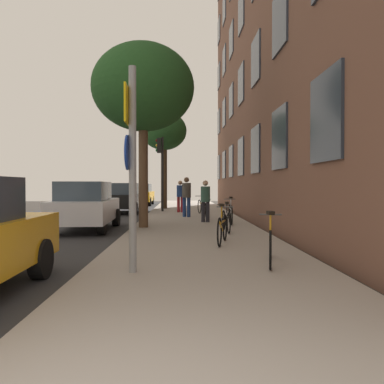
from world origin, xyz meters
The scene contains 19 objects.
ground_plane centered at (-2.40, 15.00, 0.00)m, with size 41.80×41.80×0.00m, color #332D28.
road_asphalt centered at (-4.50, 15.00, 0.01)m, with size 7.00×38.00×0.01m, color #2D2D30.
sidewalk centered at (1.10, 15.00, 0.06)m, with size 4.20×38.00×0.12m, color #9E9389.
sign_post centered at (-0.16, 4.36, 1.96)m, with size 0.15×0.60×3.29m.
traffic_light centered at (-0.45, 19.25, 2.84)m, with size 0.43×0.24×3.98m.
tree_near centered at (-0.61, 11.17, 4.72)m, with size 3.38×3.38×6.07m.
tree_far centered at (-0.39, 21.87, 4.72)m, with size 2.73×2.73×5.84m.
bicycle_0 centered at (2.23, 4.99, 0.49)m, with size 0.54×1.71×0.94m.
bicycle_1 centered at (1.62, 7.39, 0.50)m, with size 0.54×1.67×0.96m.
bicycle_2 centered at (1.99, 9.79, 0.47)m, with size 0.42×1.62×0.91m.
bicycle_3 centered at (2.43, 12.19, 0.51)m, with size 0.42×1.72×0.99m.
bicycle_4 centered at (1.73, 14.59, 0.47)m, with size 0.42×1.69×0.90m.
bicycle_5 centered at (1.64, 16.99, 0.50)m, with size 0.46×1.63×0.98m.
pedestrian_0 centered at (1.57, 12.95, 1.02)m, with size 0.50×0.50×1.58m.
pedestrian_1 centered at (0.88, 15.47, 1.12)m, with size 0.55×0.55×1.75m.
pedestrian_2 centered at (0.60, 18.45, 1.05)m, with size 0.48×0.48×1.64m.
car_1 centered at (-2.54, 11.28, 0.84)m, with size 1.91×4.19×1.62m.
car_2 centered at (-2.52, 19.61, 0.84)m, with size 1.92×4.38×1.62m.
car_3 centered at (-2.41, 27.94, 0.84)m, with size 1.78×4.39×1.62m.
Camera 1 is at (0.64, -1.94, 1.51)m, focal length 36.87 mm.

